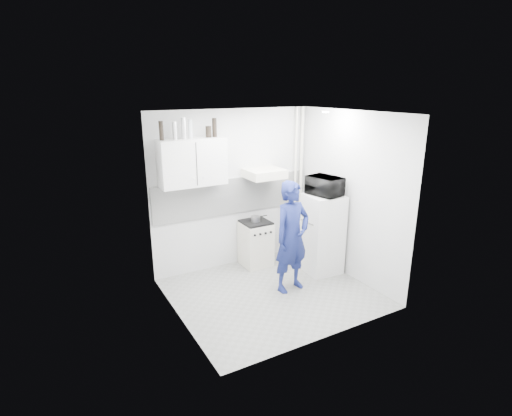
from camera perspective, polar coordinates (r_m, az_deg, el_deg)
floor at (r=6.03m, az=2.29°, el=-12.04°), size 2.80×2.80×0.00m
ceiling at (r=5.29m, az=2.63°, el=13.45°), size 2.80×2.80×0.00m
wall_back at (r=6.58m, az=-3.28°, el=2.63°), size 2.80×0.00×2.80m
wall_left at (r=4.96m, az=-11.45°, el=-2.45°), size 0.00×2.60×2.60m
wall_right at (r=6.35m, az=13.28°, el=1.67°), size 0.00×2.60×2.60m
person at (r=5.84m, az=5.15°, el=-4.13°), size 0.65×0.48×1.66m
stove at (r=6.78m, az=-0.05°, el=-5.14°), size 0.47×0.47×0.75m
fridge at (r=6.53m, az=9.48°, el=-3.67°), size 0.58×0.58×1.30m
stove_top at (r=6.64m, az=-0.05°, el=-2.03°), size 0.45×0.45×0.03m
saucepan at (r=6.63m, az=-0.06°, el=-1.55°), size 0.15×0.15×0.09m
microwave at (r=6.30m, az=9.83°, el=3.12°), size 0.59×0.46×0.29m
bottle_a at (r=5.82m, az=-13.39°, el=10.69°), size 0.06×0.06×0.27m
bottle_b at (r=5.87m, az=-11.54°, el=10.79°), size 0.07×0.07×0.25m
bottle_c at (r=5.91m, az=-10.29°, el=11.14°), size 0.07×0.07×0.30m
bottle_d at (r=5.95m, az=-9.38°, el=11.09°), size 0.06×0.06×0.27m
canister_b at (r=6.05m, az=-6.80°, el=10.77°), size 0.09×0.09×0.17m
bottle_e at (r=6.09m, az=-5.95°, el=11.36°), size 0.07×0.07×0.28m
upper_cabinet at (r=6.02m, az=-9.09°, el=6.47°), size 1.00×0.35×0.70m
range_hood at (r=6.51m, az=1.22°, el=4.95°), size 0.60×0.50×0.14m
backsplash at (r=6.59m, az=-3.21°, el=1.76°), size 2.74×0.03×0.60m
pipe_a at (r=7.16m, az=6.40°, el=3.73°), size 0.05×0.05×2.60m
pipe_b at (r=7.09m, az=5.61°, el=3.63°), size 0.04×0.04×2.60m
ceiling_spot_fixture at (r=6.04m, az=9.90°, el=13.36°), size 0.10×0.10×0.02m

